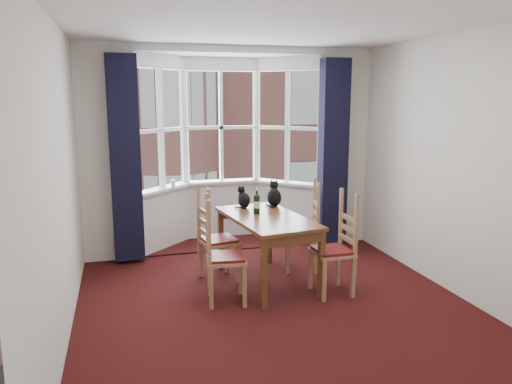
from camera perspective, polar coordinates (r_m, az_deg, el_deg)
name	(u,v)px	position (r m, az deg, el deg)	size (l,w,h in m)	color
floor	(282,315)	(5.11, 3.04, -13.85)	(4.50, 4.50, 0.00)	black
ceiling	(286,20)	(4.69, 3.40, 19.00)	(4.50, 4.50, 0.00)	white
wall_left	(57,186)	(4.49, -21.77, 0.67)	(4.50, 4.50, 0.00)	silver
wall_right	(466,168)	(5.66, 22.83, 2.55)	(4.50, 4.50, 0.00)	silver
wall_near	(422,242)	(2.71, 18.47, -5.46)	(4.00, 4.00, 0.00)	silver
wall_back_pier_left	(107,155)	(6.70, -16.71, 4.11)	(0.70, 0.12, 2.80)	silver
wall_back_pier_right	(343,148)	(7.39, 9.89, 5.00)	(0.70, 0.12, 2.80)	silver
bay_window	(225,147)	(7.34, -3.61, 5.10)	(2.76, 0.94, 2.80)	white
curtain_left	(125,160)	(6.52, -14.70, 3.60)	(0.38, 0.22, 2.60)	black
curtain_right	(333,153)	(7.13, 8.80, 4.42)	(0.38, 0.22, 2.60)	black
dining_table	(267,225)	(5.69, 1.27, -3.78)	(0.95, 1.52, 0.80)	brown
chair_left_near	(217,259)	(5.24, -4.43, -7.66)	(0.45, 0.46, 0.92)	#A4764F
chair_left_far	(211,242)	(5.84, -5.11, -5.72)	(0.46, 0.48, 0.92)	#A4764F
chair_right_near	(340,251)	(5.55, 9.56, -6.71)	(0.41, 0.43, 0.92)	#A4764F
chair_right_far	(309,233)	(6.23, 6.02, -4.67)	(0.49, 0.51, 0.92)	#A4764F
cat_left	(244,199)	(6.11, -1.41, -0.80)	(0.19, 0.23, 0.28)	black
cat_right	(274,196)	(6.19, 2.08, -0.45)	(0.22, 0.27, 0.33)	black
wine_bottle	(257,203)	(5.78, 0.08, -1.26)	(0.07, 0.07, 0.29)	black
candle_tall	(173,184)	(7.14, -9.48, 0.96)	(0.06, 0.06, 0.11)	white
street	(144,209)	(37.57, -12.64, -1.90)	(80.00, 80.00, 0.00)	#333335
tenement_building	(161,112)	(18.48, -10.81, 9.02)	(18.40, 7.80, 15.20)	#92564B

